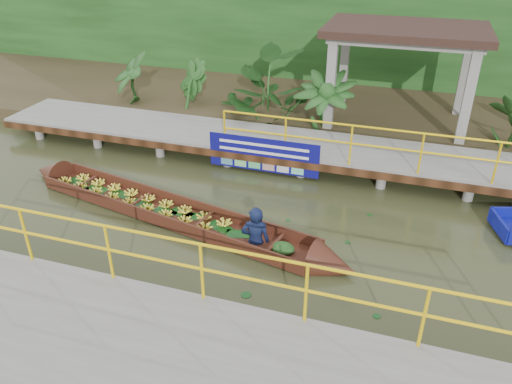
% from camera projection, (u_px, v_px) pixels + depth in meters
% --- Properties ---
extents(ground, '(80.00, 80.00, 0.00)m').
position_uv_depth(ground, '(227.00, 223.00, 10.79)').
color(ground, '#313319').
rests_on(ground, ground).
extents(land_strip, '(30.00, 8.00, 0.45)m').
position_uv_depth(land_strip, '(305.00, 105.00, 16.92)').
color(land_strip, '#322B19').
rests_on(land_strip, ground).
extents(far_dock, '(16.00, 2.06, 1.66)m').
position_uv_depth(far_dock, '(272.00, 143.00, 13.41)').
color(far_dock, slate).
rests_on(far_dock, ground).
extents(near_dock, '(18.00, 2.40, 1.73)m').
position_uv_depth(near_dock, '(185.00, 373.00, 6.88)').
color(near_dock, slate).
rests_on(near_dock, ground).
extents(pavilion, '(4.40, 3.00, 3.00)m').
position_uv_depth(pavilion, '(405.00, 40.00, 13.86)').
color(pavilion, slate).
rests_on(pavilion, ground).
extents(foliage_backdrop, '(30.00, 0.80, 4.00)m').
position_uv_depth(foliage_backdrop, '(323.00, 36.00, 18.15)').
color(foliage_backdrop, '#163A12').
rests_on(foliage_backdrop, ground).
extents(vendor_boat, '(8.56, 2.60, 1.98)m').
position_uv_depth(vendor_boat, '(182.00, 212.00, 10.76)').
color(vendor_boat, '#3D1E10').
rests_on(vendor_boat, ground).
extents(blue_banner, '(2.88, 0.04, 0.90)m').
position_uv_depth(blue_banner, '(263.00, 155.00, 12.57)').
color(blue_banner, navy).
rests_on(blue_banner, ground).
extents(tropical_plants, '(14.39, 1.39, 1.74)m').
position_uv_depth(tropical_plants, '(316.00, 95.00, 14.35)').
color(tropical_plants, '#163A12').
rests_on(tropical_plants, ground).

